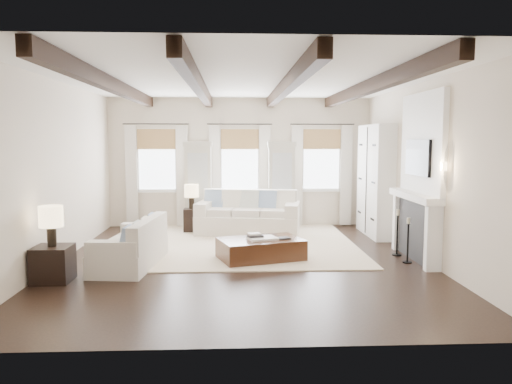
{
  "coord_description": "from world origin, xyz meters",
  "views": [
    {
      "loc": [
        -0.18,
        -8.76,
        2.17
      ],
      "look_at": [
        0.27,
        0.92,
        1.15
      ],
      "focal_mm": 35.0,
      "sensor_mm": 36.0,
      "label": 1
    }
  ],
  "objects_px": {
    "ottoman": "(261,249)",
    "side_table_back": "(192,220)",
    "sofa_left": "(133,247)",
    "side_table_front": "(53,264)",
    "sofa_back": "(248,216)"
  },
  "relations": [
    {
      "from": "side_table_back",
      "to": "sofa_left",
      "type": "bearing_deg",
      "value": -103.33
    },
    {
      "from": "sofa_back",
      "to": "ottoman",
      "type": "distance_m",
      "value": 2.57
    },
    {
      "from": "sofa_left",
      "to": "side_table_front",
      "type": "bearing_deg",
      "value": -138.85
    },
    {
      "from": "sofa_left",
      "to": "side_table_front",
      "type": "height_order",
      "value": "sofa_left"
    },
    {
      "from": "sofa_left",
      "to": "side_table_front",
      "type": "xyz_separation_m",
      "value": [
        -1.04,
        -0.91,
        -0.05
      ]
    },
    {
      "from": "side_table_back",
      "to": "ottoman",
      "type": "bearing_deg",
      "value": -62.48
    },
    {
      "from": "sofa_left",
      "to": "ottoman",
      "type": "distance_m",
      "value": 2.25
    },
    {
      "from": "ottoman",
      "to": "side_table_back",
      "type": "height_order",
      "value": "side_table_back"
    },
    {
      "from": "sofa_back",
      "to": "side_table_back",
      "type": "distance_m",
      "value": 1.36
    },
    {
      "from": "sofa_left",
      "to": "side_table_back",
      "type": "distance_m",
      "value": 3.24
    },
    {
      "from": "ottoman",
      "to": "side_table_back",
      "type": "bearing_deg",
      "value": 100.13
    },
    {
      "from": "ottoman",
      "to": "side_table_front",
      "type": "bearing_deg",
      "value": -176.37
    },
    {
      "from": "side_table_front",
      "to": "sofa_left",
      "type": "bearing_deg",
      "value": 41.15
    },
    {
      "from": "sofa_back",
      "to": "ottoman",
      "type": "height_order",
      "value": "sofa_back"
    },
    {
      "from": "ottoman",
      "to": "side_table_back",
      "type": "distance_m",
      "value": 3.18
    }
  ]
}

